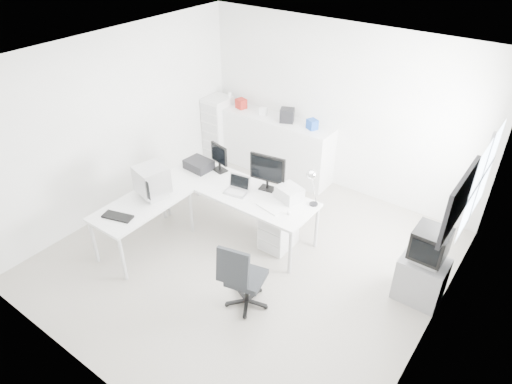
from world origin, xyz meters
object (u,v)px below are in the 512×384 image
Objects in this scene: main_desk at (238,210)px; side_desk at (144,225)px; drawer_pedestal at (279,229)px; office_chair at (247,275)px; crt_tv at (429,246)px; filing_cabinet at (219,128)px; laser_printer at (289,193)px; lcd_monitor_large at (267,172)px; sideboard at (277,146)px; crt_monitor at (152,180)px; tv_cabinet at (421,279)px; inkjet_printer at (199,165)px; laptop at (236,187)px; lcd_monitor_small at (219,158)px.

side_desk is (-0.85, -1.10, 0.00)m from main_desk.
office_chair is (0.32, -1.18, 0.18)m from drawer_pedestal.
crt_tv is 4.72m from filing_cabinet.
laser_printer is at bearing 39.52° from side_desk.
lcd_monitor_large is 0.26× the size of sideboard.
drawer_pedestal is 0.62× the size of office_chair.
crt_monitor is at bearing -135.00° from main_desk.
drawer_pedestal is 2.02m from tv_cabinet.
filing_cabinet reaches higher than office_chair.
drawer_pedestal is at bearing 43.76° from crt_monitor.
filing_cabinet reaches higher than side_desk.
lcd_monitor_large is (-0.35, 0.20, 0.73)m from drawer_pedestal.
drawer_pedestal is at bearing -33.06° from filing_cabinet.
tv_cabinet is (2.36, 0.00, -0.72)m from lcd_monitor_large.
main_desk is 0.97m from inkjet_printer.
sideboard is at bearing 144.91° from laser_printer.
filing_cabinet reaches higher than laser_printer.
filing_cabinet is (-4.50, 1.42, 0.30)m from tv_cabinet.
crt_tv is 0.24× the size of sideboard.
crt_monitor reaches higher than laptop.
tv_cabinet is (1.96, 0.03, -0.54)m from laser_printer.
crt_tv is (2.01, 0.20, 0.53)m from drawer_pedestal.
lcd_monitor_small is 1.31m from laser_printer.
crt_monitor is at bearing -149.86° from drawer_pedestal.
filing_cabinet is (-1.24, -0.15, 0.07)m from sideboard.
crt_tv is at bearing 30.78° from crt_monitor.
inkjet_printer is 2.27m from office_chair.
lcd_monitor_small is 0.90m from lcd_monitor_large.
office_chair is at bearing -140.74° from crt_tv.
filing_cabinet is at bearing 143.96° from lcd_monitor_small.
lcd_monitor_small is 0.73× the size of tv_cabinet.
lcd_monitor_small reaches higher than laptop.
sideboard is (-3.26, 1.57, 0.23)m from tv_cabinet.
inkjet_printer reaches higher than tv_cabinet.
inkjet_printer is at bearing 173.29° from main_desk.
lcd_monitor_small is at bearing 125.17° from office_chair.
laptop is 0.51× the size of tv_cabinet.
lcd_monitor_small is at bearing 77.47° from side_desk.
lcd_monitor_large is at bearing 12.89° from lcd_monitor_small.
drawer_pedestal is 0.98× the size of tv_cabinet.
main_desk is 5.38× the size of lcd_monitor_small.
lcd_monitor_large is at bearing 56.13° from crt_monitor.
main_desk is 2.50× the size of office_chair.
main_desk reaches higher than tv_cabinet.
main_desk is at bearing 118.54° from office_chair.
side_desk is at bearing -141.68° from laptop.
laser_printer is at bearing 87.85° from office_chair.
laptop is at bearing -140.16° from lcd_monitor_large.
filing_cabinet is (-2.54, 1.45, -0.24)m from laser_printer.
filing_cabinet is at bearing 136.86° from lcd_monitor_large.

